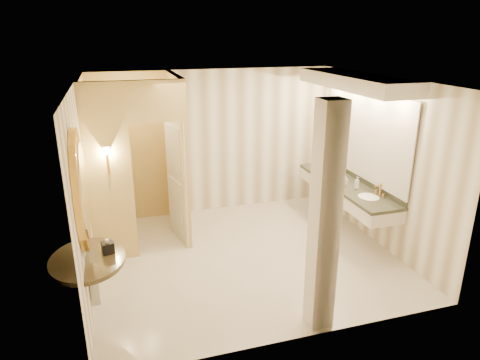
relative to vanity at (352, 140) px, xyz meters
The scene contains 16 objects.
floor 2.59m from the vanity, 168.58° to the right, with size 4.50×4.50×0.00m, color beige.
ceiling 2.29m from the vanity, 168.58° to the right, with size 4.50×4.50×0.00m, color white.
wall_back 2.56m from the vanity, 141.05° to the left, with size 4.50×0.02×2.70m, color white.
wall_front 3.12m from the vanity, 129.51° to the right, with size 4.50×0.02×2.70m, color white.
wall_left 4.26m from the vanity, behind, with size 0.02×4.00×2.70m, color white.
wall_right 0.56m from the vanity, 55.92° to the right, with size 0.02×4.00×2.70m, color white.
toilet_closet 3.16m from the vanity, 169.52° to the left, with size 1.50×1.55×2.70m.
wall_sconce 3.91m from the vanity, behind, with size 0.14×0.14×0.42m.
vanity is the anchor object (origin of this frame).
console_shelf 4.43m from the vanity, 161.35° to the right, with size 1.07×1.07×1.98m.
pillar 2.75m from the vanity, 126.53° to the right, with size 0.27×0.27×2.70m, color silver.
tissue_box 4.26m from the vanity, 161.17° to the right, with size 0.13×0.13×0.13m, color black.
toilet 4.14m from the vanity, 167.05° to the left, with size 0.42×0.73×0.74m, color white.
soap_bottle_a 0.69m from the vanity, 156.12° to the right, with size 0.06×0.07×0.14m, color beige.
soap_bottle_b 0.82m from the vanity, 109.97° to the left, with size 0.10×0.10×0.13m, color silver.
soap_bottle_c 0.71m from the vanity, 95.09° to the right, with size 0.08×0.08×0.21m, color #C6B28C.
Camera 1 is at (-1.80, -5.68, 3.34)m, focal length 32.00 mm.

